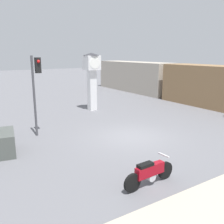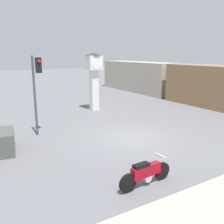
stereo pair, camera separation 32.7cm
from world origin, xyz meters
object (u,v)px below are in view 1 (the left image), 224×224
freight_train (171,81)px  traffic_light (36,82)px  clock_tower (92,72)px  motorcycle (150,173)px

freight_train → traffic_light: traffic_light is taller
clock_tower → freight_train: bearing=4.3°
motorcycle → traffic_light: traffic_light is taller
freight_train → traffic_light: 15.36m
traffic_light → motorcycle: bearing=-77.9°
motorcycle → clock_tower: size_ratio=0.49×
clock_tower → motorcycle: bearing=-108.6°
traffic_light → clock_tower: bearing=36.4°
motorcycle → freight_train: size_ratio=0.09×
clock_tower → traffic_light: size_ratio=1.03×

